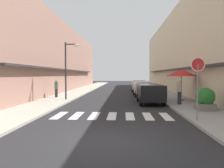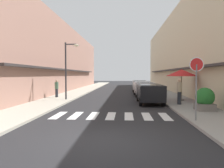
% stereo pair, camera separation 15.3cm
% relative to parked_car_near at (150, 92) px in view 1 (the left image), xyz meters
% --- Properties ---
extents(ground_plane, '(107.23, 107.23, 0.00)m').
position_rel_parked_car_near_xyz_m(ground_plane, '(-2.63, 9.81, -0.92)').
color(ground_plane, '#232326').
extents(sidewalk_left, '(2.87, 68.24, 0.12)m').
position_rel_parked_car_near_xyz_m(sidewalk_left, '(-7.74, 9.81, -0.86)').
color(sidewalk_left, '#ADA899').
rests_on(sidewalk_left, ground_plane).
extents(sidewalk_right, '(2.87, 68.24, 0.12)m').
position_rel_parked_car_near_xyz_m(sidewalk_right, '(2.48, 9.81, -0.86)').
color(sidewalk_right, gray).
rests_on(sidewalk_right, ground_plane).
extents(building_row_left, '(5.50, 45.87, 8.64)m').
position_rel_parked_car_near_xyz_m(building_row_left, '(-11.67, 11.24, 3.40)').
color(building_row_left, '#A87A6B').
rests_on(building_row_left, ground_plane).
extents(building_row_right, '(5.50, 45.87, 10.04)m').
position_rel_parked_car_near_xyz_m(building_row_right, '(6.42, 11.24, 4.10)').
color(building_row_right, beige).
rests_on(building_row_right, ground_plane).
extents(crosswalk, '(6.15, 2.20, 0.01)m').
position_rel_parked_car_near_xyz_m(crosswalk, '(-2.63, -5.21, -0.92)').
color(crosswalk, silver).
rests_on(crosswalk, ground_plane).
extents(parked_car_near, '(1.84, 4.30, 1.47)m').
position_rel_parked_car_near_xyz_m(parked_car_near, '(0.00, 0.00, 0.00)').
color(parked_car_near, black).
rests_on(parked_car_near, ground_plane).
extents(parked_car_mid, '(1.88, 4.47, 1.47)m').
position_rel_parked_car_near_xyz_m(parked_car_mid, '(-0.00, 5.90, 0.00)').
color(parked_car_mid, silver).
rests_on(parked_car_mid, ground_plane).
extents(parked_car_far, '(1.90, 4.23, 1.47)m').
position_rel_parked_car_near_xyz_m(parked_car_far, '(-0.00, 12.29, -0.00)').
color(parked_car_far, silver).
rests_on(parked_car_far, ground_plane).
extents(round_street_sign, '(0.65, 0.07, 2.86)m').
position_rel_parked_car_near_xyz_m(round_street_sign, '(1.34, -6.69, 1.39)').
color(round_street_sign, slate).
rests_on(round_street_sign, sidewalk_right).
extents(street_lamp, '(1.19, 0.28, 4.79)m').
position_rel_parked_car_near_xyz_m(street_lamp, '(-6.69, 1.50, 2.17)').
color(street_lamp, '#38383D').
rests_on(street_lamp, sidewalk_left).
extents(cafe_umbrella, '(2.51, 2.51, 2.52)m').
position_rel_parked_car_near_xyz_m(cafe_umbrella, '(2.68, 1.27, 1.43)').
color(cafe_umbrella, '#262626').
rests_on(cafe_umbrella, sidewalk_right).
extents(planter_corner, '(1.09, 1.09, 1.33)m').
position_rel_parked_car_near_xyz_m(planter_corner, '(2.78, -3.71, -0.16)').
color(planter_corner, slate).
rests_on(planter_corner, sidewalk_right).
extents(pedestrian_walking_near, '(0.34, 0.34, 1.81)m').
position_rel_parked_car_near_xyz_m(pedestrian_walking_near, '(1.92, -1.22, 0.16)').
color(pedestrian_walking_near, '#282B33').
rests_on(pedestrian_walking_near, sidewalk_right).
extents(pedestrian_walking_far, '(0.34, 0.34, 1.61)m').
position_rel_parked_car_near_xyz_m(pedestrian_walking_far, '(-8.24, 3.21, 0.04)').
color(pedestrian_walking_far, '#282B33').
rests_on(pedestrian_walking_far, sidewalk_left).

